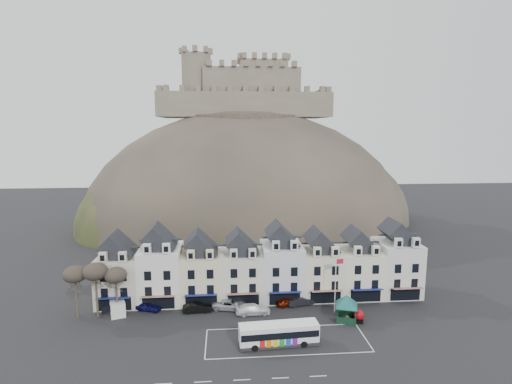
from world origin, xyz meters
TOP-DOWN VIEW (x-y plane):
  - ground at (0.00, 0.00)m, footprint 300.00×300.00m
  - coach_bay_markings at (2.00, 1.25)m, footprint 22.00×7.50m
  - townhouse_terrace at (0.15, 15.97)m, footprint 54.40×9.35m
  - castle_hill at (1.25, 68.95)m, footprint 100.00×76.00m
  - castle at (0.51, 75.93)m, footprint 50.20×22.20m
  - tree_left_far at (-29.00, 10.50)m, footprint 3.61×3.61m
  - tree_left_mid at (-26.00, 10.50)m, footprint 3.78×3.78m
  - tree_left_near at (-23.00, 10.50)m, footprint 3.43×3.43m
  - bus at (0.78, 0.23)m, footprint 10.80×3.16m
  - bus_shelter at (11.89, 6.18)m, footprint 6.16×6.16m
  - red_buoy at (13.65, 5.59)m, footprint 1.64×1.64m
  - flagpole at (11.03, 9.13)m, footprint 1.29×0.29m
  - white_van at (-23.41, 11.76)m, footprint 3.64×5.36m
  - planter_west at (12.00, 5.90)m, footprint 1.07×0.76m
  - planter_east at (13.68, 7.00)m, footprint 1.27×0.95m
  - car_navy at (-18.57, 12.00)m, footprint 4.46×2.96m
  - car_black at (-10.80, 10.84)m, footprint 4.56×1.77m
  - car_silver at (-5.60, 11.48)m, footprint 5.92×3.64m
  - car_white at (-2.01, 9.50)m, footprint 5.60×2.58m
  - car_maroon at (4.02, 12.00)m, footprint 4.47×2.67m
  - car_charcoal at (6.00, 12.00)m, footprint 4.70×2.60m

SIDE VIEW (x-z plane):
  - ground at x=0.00m, z-range 0.00..0.00m
  - coach_bay_markings at x=2.00m, z-range -0.01..0.01m
  - castle_hill at x=1.25m, z-range -33.89..34.11m
  - planter_west at x=12.00m, z-range -0.02..0.95m
  - planter_east at x=13.68m, z-range -0.02..1.12m
  - car_navy at x=-18.57m, z-range 0.00..1.41m
  - car_maroon at x=4.02m, z-range 0.00..1.43m
  - car_charcoal at x=6.00m, z-range 0.00..1.47m
  - car_black at x=-10.80m, z-range 0.00..1.48m
  - car_silver at x=-5.60m, z-range 0.00..1.56m
  - car_white at x=-2.01m, z-range 0.00..1.59m
  - red_buoy at x=13.65m, z-range 0.02..1.94m
  - white_van at x=-23.41m, z-range 0.00..2.26m
  - bus at x=0.78m, z-range 0.16..3.17m
  - bus_shelter at x=11.89m, z-range 1.13..5.22m
  - flagpole at x=11.03m, z-range 0.64..9.63m
  - townhouse_terrace at x=0.15m, z-range -0.60..11.20m
  - tree_left_near at x=-23.00m, z-range 2.64..10.47m
  - tree_left_far at x=-29.00m, z-range 2.78..11.02m
  - tree_left_mid at x=-26.00m, z-range 2.92..11.56m
  - castle at x=0.51m, z-range 29.19..51.19m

